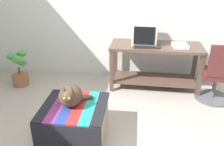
{
  "coord_description": "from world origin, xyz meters",
  "views": [
    {
      "loc": [
        0.23,
        -1.92,
        1.81
      ],
      "look_at": [
        -0.07,
        0.85,
        0.55
      ],
      "focal_mm": 37.57,
      "sensor_mm": 36.0,
      "label": 1
    }
  ],
  "objects": [
    {
      "name": "potted_plant",
      "position": [
        -1.67,
        1.43,
        0.27
      ],
      "size": [
        0.34,
        0.34,
        0.57
      ],
      "color": "brown",
      "rests_on": "ground_plane"
    },
    {
      "name": "keyboard",
      "position": [
        0.39,
        1.48,
        0.73
      ],
      "size": [
        0.41,
        0.17,
        0.02
      ],
      "primitive_type": "cube",
      "rotation": [
        0.0,
        0.0,
        0.04
      ],
      "color": "black",
      "rests_on": "desk"
    },
    {
      "name": "book",
      "position": [
        0.89,
        1.55,
        0.74
      ],
      "size": [
        0.24,
        0.26,
        0.04
      ],
      "primitive_type": "cube",
      "rotation": [
        0.0,
        0.0,
        0.08
      ],
      "color": "white",
      "rests_on": "desk"
    },
    {
      "name": "tv_monitor",
      "position": [
        0.35,
        1.66,
        0.88
      ],
      "size": [
        0.39,
        0.4,
        0.34
      ],
      "rotation": [
        0.0,
        0.0,
        -0.03
      ],
      "color": "#BCB7A8",
      "rests_on": "desk"
    },
    {
      "name": "cat",
      "position": [
        -0.45,
        0.21,
        0.55
      ],
      "size": [
        0.36,
        0.36,
        0.29
      ],
      "rotation": [
        0.0,
        0.0,
        0.07
      ],
      "color": "#473323",
      "rests_on": "ottoman_with_blanket"
    },
    {
      "name": "desk",
      "position": [
        0.54,
        1.6,
        0.49
      ],
      "size": [
        1.43,
        0.62,
        0.72
      ],
      "rotation": [
        0.0,
        0.0,
        -0.03
      ],
      "color": "#4C382D",
      "rests_on": "ground_plane"
    },
    {
      "name": "pen",
      "position": [
        1.01,
        1.64,
        0.72
      ],
      "size": [
        0.01,
        0.14,
        0.01
      ],
      "primitive_type": "cylinder",
      "rotation": [
        0.0,
        1.57,
        1.52
      ],
      "color": "#2351B2",
      "rests_on": "desk"
    },
    {
      "name": "back_wall",
      "position": [
        0.0,
        2.05,
        1.3
      ],
      "size": [
        8.0,
        0.1,
        2.6
      ],
      "primitive_type": "cube",
      "color": "silver",
      "rests_on": "ground_plane"
    },
    {
      "name": "office_chair",
      "position": [
        1.41,
        1.24,
        0.39
      ],
      "size": [
        0.52,
        0.52,
        0.89
      ],
      "rotation": [
        0.0,
        0.0,
        3.09
      ],
      "color": "#4C4C51",
      "rests_on": "ground_plane"
    },
    {
      "name": "ottoman_with_blanket",
      "position": [
        -0.42,
        0.2,
        0.22
      ],
      "size": [
        0.71,
        0.69,
        0.43
      ],
      "color": "tan",
      "rests_on": "ground_plane"
    }
  ]
}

